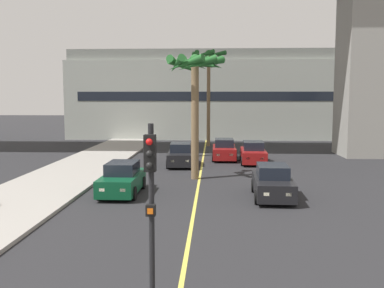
{
  "coord_description": "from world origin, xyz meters",
  "views": [
    {
      "loc": [
        0.8,
        -2.29,
        4.75
      ],
      "look_at": [
        0.0,
        14.0,
        3.0
      ],
      "focal_mm": 41.23,
      "sensor_mm": 36.0,
      "label": 1
    }
  ],
  "objects_px": {
    "palm_tree_mid_median": "(196,77)",
    "car_queue_second": "(273,183)",
    "car_queue_fifth": "(224,150)",
    "traffic_light_median_near": "(151,195)",
    "palm_tree_far_median": "(195,78)",
    "palm_tree_near_median": "(209,67)",
    "car_queue_fourth": "(122,179)",
    "car_queue_front": "(181,155)",
    "car_queue_third": "(253,153)"
  },
  "relations": [
    {
      "from": "car_queue_fifth",
      "to": "palm_tree_near_median",
      "type": "xyz_separation_m",
      "value": [
        -1.29,
        9.27,
        6.83
      ]
    },
    {
      "from": "car_queue_second",
      "to": "palm_tree_mid_median",
      "type": "xyz_separation_m",
      "value": [
        -4.21,
        14.59,
        5.55
      ]
    },
    {
      "from": "car_queue_front",
      "to": "car_queue_second",
      "type": "xyz_separation_m",
      "value": [
        5.05,
        -9.55,
        0.0
      ]
    },
    {
      "from": "car_queue_front",
      "to": "car_queue_fifth",
      "type": "distance_m",
      "value": 4.4
    },
    {
      "from": "car_queue_fifth",
      "to": "car_queue_second",
      "type": "bearing_deg",
      "value": -81.16
    },
    {
      "from": "car_queue_front",
      "to": "palm_tree_mid_median",
      "type": "height_order",
      "value": "palm_tree_mid_median"
    },
    {
      "from": "palm_tree_mid_median",
      "to": "palm_tree_far_median",
      "type": "distance_m",
      "value": 9.99
    },
    {
      "from": "car_queue_front",
      "to": "palm_tree_far_median",
      "type": "distance_m",
      "value": 7.19
    },
    {
      "from": "car_queue_third",
      "to": "palm_tree_far_median",
      "type": "xyz_separation_m",
      "value": [
        -3.94,
        -6.31,
        5.09
      ]
    },
    {
      "from": "palm_tree_near_median",
      "to": "palm_tree_mid_median",
      "type": "distance_m",
      "value": 7.55
    },
    {
      "from": "car_queue_second",
      "to": "palm_tree_near_median",
      "type": "relative_size",
      "value": 0.45
    },
    {
      "from": "car_queue_front",
      "to": "car_queue_third",
      "type": "distance_m",
      "value": 5.29
    },
    {
      "from": "car_queue_fourth",
      "to": "palm_tree_near_median",
      "type": "relative_size",
      "value": 0.45
    },
    {
      "from": "car_queue_third",
      "to": "car_queue_fifth",
      "type": "height_order",
      "value": "same"
    },
    {
      "from": "car_queue_fifth",
      "to": "palm_tree_mid_median",
      "type": "height_order",
      "value": "palm_tree_mid_median"
    },
    {
      "from": "car_queue_fourth",
      "to": "traffic_light_median_near",
      "type": "distance_m",
      "value": 12.69
    },
    {
      "from": "palm_tree_mid_median",
      "to": "car_queue_second",
      "type": "bearing_deg",
      "value": -73.9
    },
    {
      "from": "car_queue_fourth",
      "to": "palm_tree_mid_median",
      "type": "distance_m",
      "value": 15.43
    },
    {
      "from": "car_queue_fifth",
      "to": "palm_tree_far_median",
      "type": "bearing_deg",
      "value": -103.22
    },
    {
      "from": "traffic_light_median_near",
      "to": "palm_tree_far_median",
      "type": "bearing_deg",
      "value": 89.24
    },
    {
      "from": "car_queue_front",
      "to": "car_queue_fifth",
      "type": "bearing_deg",
      "value": 45.75
    },
    {
      "from": "car_queue_second",
      "to": "traffic_light_median_near",
      "type": "xyz_separation_m",
      "value": [
        -4.09,
        -11.6,
        1.99
      ]
    },
    {
      "from": "palm_tree_near_median",
      "to": "palm_tree_far_median",
      "type": "distance_m",
      "value": 17.46
    },
    {
      "from": "car_queue_front",
      "to": "car_queue_fourth",
      "type": "xyz_separation_m",
      "value": [
        -2.21,
        -9.03,
        0.0
      ]
    },
    {
      "from": "palm_tree_near_median",
      "to": "car_queue_fourth",
      "type": "bearing_deg",
      "value": -100.55
    },
    {
      "from": "car_queue_third",
      "to": "traffic_light_median_near",
      "type": "bearing_deg",
      "value": -100.44
    },
    {
      "from": "car_queue_front",
      "to": "palm_tree_far_median",
      "type": "height_order",
      "value": "palm_tree_far_median"
    },
    {
      "from": "car_queue_fourth",
      "to": "car_queue_front",
      "type": "bearing_deg",
      "value": 76.25
    },
    {
      "from": "car_queue_front",
      "to": "car_queue_fourth",
      "type": "distance_m",
      "value": 9.29
    },
    {
      "from": "car_queue_fourth",
      "to": "palm_tree_far_median",
      "type": "xyz_separation_m",
      "value": [
        3.38,
        4.09,
        5.09
      ]
    },
    {
      "from": "car_queue_second",
      "to": "car_queue_front",
      "type": "bearing_deg",
      "value": 117.86
    },
    {
      "from": "car_queue_fifth",
      "to": "car_queue_front",
      "type": "bearing_deg",
      "value": -134.25
    },
    {
      "from": "palm_tree_mid_median",
      "to": "car_queue_fifth",
      "type": "bearing_deg",
      "value": -40.17
    },
    {
      "from": "car_queue_second",
      "to": "car_queue_third",
      "type": "relative_size",
      "value": 1.0
    },
    {
      "from": "palm_tree_mid_median",
      "to": "car_queue_fourth",
      "type": "bearing_deg",
      "value": -102.22
    },
    {
      "from": "palm_tree_near_median",
      "to": "car_queue_fifth",
      "type": "bearing_deg",
      "value": -82.09
    },
    {
      "from": "car_queue_fifth",
      "to": "palm_tree_near_median",
      "type": "height_order",
      "value": "palm_tree_near_median"
    },
    {
      "from": "palm_tree_near_median",
      "to": "palm_tree_far_median",
      "type": "relative_size",
      "value": 1.29
    },
    {
      "from": "car_queue_second",
      "to": "palm_tree_far_median",
      "type": "xyz_separation_m",
      "value": [
        -3.88,
        4.62,
        5.09
      ]
    },
    {
      "from": "traffic_light_median_near",
      "to": "car_queue_front",
      "type": "bearing_deg",
      "value": 92.6
    },
    {
      "from": "car_queue_third",
      "to": "palm_tree_mid_median",
      "type": "xyz_separation_m",
      "value": [
        -4.27,
        3.67,
        5.55
      ]
    },
    {
      "from": "car_queue_front",
      "to": "palm_tree_far_median",
      "type": "bearing_deg",
      "value": -76.62
    },
    {
      "from": "traffic_light_median_near",
      "to": "car_queue_fifth",
      "type": "bearing_deg",
      "value": 85.03
    },
    {
      "from": "palm_tree_far_median",
      "to": "car_queue_second",
      "type": "bearing_deg",
      "value": -49.99
    },
    {
      "from": "car_queue_third",
      "to": "palm_tree_far_median",
      "type": "bearing_deg",
      "value": -121.97
    },
    {
      "from": "car_queue_third",
      "to": "traffic_light_median_near",
      "type": "relative_size",
      "value": 0.99
    },
    {
      "from": "palm_tree_near_median",
      "to": "traffic_light_median_near",
      "type": "bearing_deg",
      "value": -91.41
    },
    {
      "from": "car_queue_fourth",
      "to": "palm_tree_mid_median",
      "type": "height_order",
      "value": "palm_tree_mid_median"
    },
    {
      "from": "car_queue_front",
      "to": "car_queue_fourth",
      "type": "bearing_deg",
      "value": -103.75
    },
    {
      "from": "car_queue_front",
      "to": "car_queue_third",
      "type": "xyz_separation_m",
      "value": [
        5.11,
        1.37,
        0.0
      ]
    }
  ]
}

